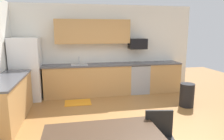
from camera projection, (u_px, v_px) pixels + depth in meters
The scene contains 16 objects.
ground_plane at pixel (122, 128), 4.10m from camera, with size 12.00×12.00×0.00m, color #9E6B38.
wall_back at pixel (102, 49), 6.40m from camera, with size 5.80×0.10×2.70m, color white.
cabinet_run_back at pixel (88, 80), 6.14m from camera, with size 2.53×0.60×0.90m, color tan.
cabinet_run_back_right at pixel (162, 77), 6.58m from camera, with size 1.02×0.60×0.90m, color tan.
cabinet_run_left at pixel (8, 101), 4.35m from camera, with size 0.60×2.00×0.90m, color tan.
countertop_back at pixel (104, 65), 6.14m from camera, with size 4.80×0.64×0.04m, color #4C4C51.
countertop_left at pixel (6, 80), 4.26m from camera, with size 0.64×2.00×0.04m, color #4C4C51.
upper_cabinets_back at pixel (93, 32), 6.02m from camera, with size 2.20×0.34×0.70m, color tan.
refrigerator at pixel (27, 69), 5.66m from camera, with size 0.76×0.70×1.74m, color white.
oven_range at pixel (138, 78), 6.43m from camera, with size 0.60×0.60×0.91m.
microwave at pixel (138, 44), 6.32m from camera, with size 0.54×0.36×0.32m, color black.
sink_basin at pixel (79, 67), 6.01m from camera, with size 0.48×0.40×0.14m, color #A5A8AD.
sink_faucet at pixel (79, 60), 6.15m from camera, with size 0.02×0.02×0.24m, color #B2B5BA.
chair_near_table at pixel (160, 138), 2.75m from camera, with size 0.46×0.46×0.85m.
trash_bin at pixel (187, 95), 5.23m from camera, with size 0.36×0.36×0.60m, color black.
floor_mat at pixel (78, 103), 5.53m from camera, with size 0.70×0.50×0.01m, color orange.
Camera 1 is at (-0.92, -3.70, 1.92)m, focal length 32.71 mm.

